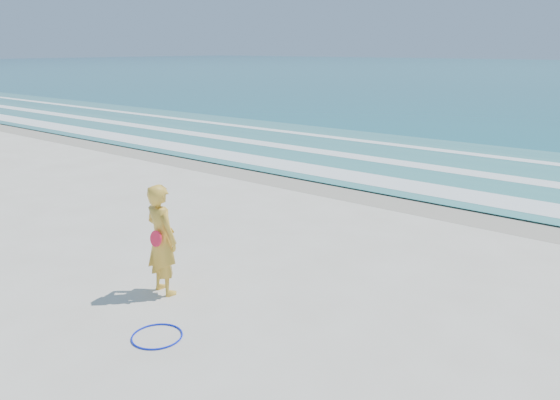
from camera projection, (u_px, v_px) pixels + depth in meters
The scene contains 8 objects.
ground at pixel (105, 306), 8.90m from camera, with size 400.00×400.00×0.00m, color silver.
wet_sand at pixel (378, 194), 15.63m from camera, with size 400.00×2.40×0.00m, color #B2A893.
shallow at pixel (448, 165), 19.35m from camera, with size 400.00×10.00×0.01m, color #59B7AD.
foam_near at pixel (399, 184), 16.58m from camera, with size 400.00×1.40×0.01m, color white.
foam_mid at pixel (438, 168), 18.75m from camera, with size 400.00×0.90×0.01m, color white.
foam_far at pixel (473, 154), 21.22m from camera, with size 400.00×0.60×0.01m, color white.
hoop at pixel (157, 336), 7.93m from camera, with size 0.75×0.75×0.03m, color #0B1FD2.
woman at pixel (162, 239), 9.15m from camera, with size 0.75×0.54×1.91m.
Camera 1 is at (7.34, -4.48, 4.07)m, focal length 35.00 mm.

